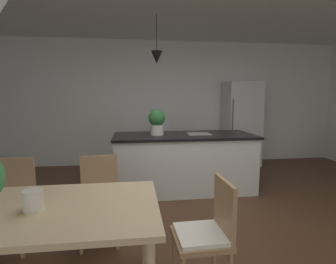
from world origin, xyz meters
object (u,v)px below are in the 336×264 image
Objects in this scene: chair_kitchen_end at (207,232)px; vase_on_dining_table at (33,200)px; kitchen_island at (184,162)px; refrigerator at (241,124)px; dining_table at (18,218)px; potted_plant_on_island at (157,121)px; chair_far_left at (11,200)px; chair_far_right at (99,196)px.

chair_kitchen_end is 1.24m from vase_on_dining_table.
vase_on_dining_table is at bearing -122.65° from kitchen_island.
vase_on_dining_table is at bearing -128.97° from refrigerator.
vase_on_dining_table is (0.12, -0.04, 0.14)m from dining_table.
chair_far_left is at bearing -138.70° from potted_plant_on_island.
chair_far_left is 4.55m from refrigerator.
refrigerator is at bearing 51.03° from vase_on_dining_table.
chair_kitchen_end is (1.32, 0.00, -0.19)m from dining_table.
kitchen_island reaches higher than dining_table.
chair_kitchen_end is at bearing -85.34° from potted_plant_on_island.
kitchen_island is (1.57, 2.22, -0.21)m from dining_table.
refrigerator is 2.47m from potted_plant_on_island.
kitchen_island is at bearing 83.57° from chair_kitchen_end.
chair_far_right is at bearing -117.51° from potted_plant_on_island.
chair_kitchen_end is at bearing 0.07° from dining_table.
chair_far_left is 0.40× the size of kitchen_island.
chair_far_right is (0.42, 0.85, -0.19)m from dining_table.
dining_table is at bearing -130.38° from refrigerator.
dining_table is 2.18× the size of chair_far_right.
vase_on_dining_table is (-1.20, -0.04, 0.33)m from chair_kitchen_end.
refrigerator is at bearing 49.62° from dining_table.
dining_table is at bearing -116.53° from chair_far_right.
kitchen_island is (0.25, 2.22, -0.01)m from chair_kitchen_end.
refrigerator is 12.79× the size of vase_on_dining_table.
dining_table is at bearing -117.14° from potted_plant_on_island.
chair_far_left is 2.42m from kitchen_island.
potted_plant_on_island reaches higher than kitchen_island.
dining_table is at bearing -63.31° from chair_far_left.
chair_far_right is (-0.90, 0.84, 0.00)m from chair_kitchen_end.
chair_far_left is 1.00× the size of chair_far_right.
chair_far_left is 6.16× the size of vase_on_dining_table.
chair_kitchen_end is 1.94m from chair_far_left.
dining_table is 4.82m from refrigerator.
dining_table is 1.05× the size of refrigerator.
chair_far_right is at bearing 63.47° from dining_table.
potted_plant_on_island is 2.50m from vase_on_dining_table.
chair_kitchen_end is 4.11m from refrigerator.
kitchen_island is 5.56× the size of potted_plant_on_island.
chair_far_right is at bearing -133.70° from refrigerator.
potted_plant_on_island is at bearing 62.49° from chair_far_right.
vase_on_dining_table is (-0.30, -0.89, 0.33)m from chair_far_right.
potted_plant_on_island is 2.79× the size of vase_on_dining_table.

